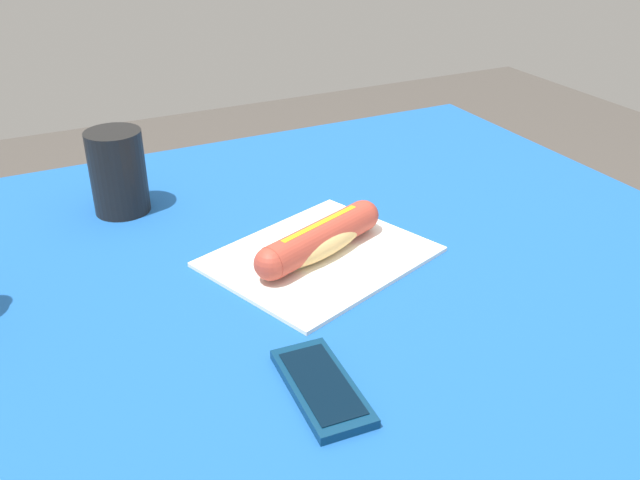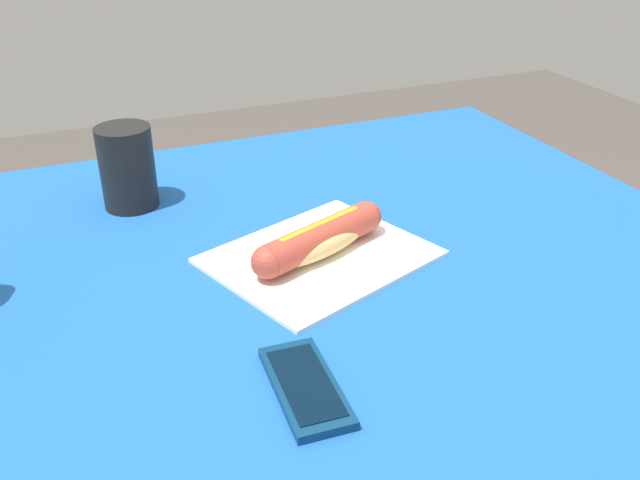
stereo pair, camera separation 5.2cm
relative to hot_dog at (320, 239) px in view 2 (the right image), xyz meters
name	(u,v)px [view 2 (the right image)]	position (x,y,z in m)	size (l,w,h in m)	color
dining_table	(306,327)	(0.02, -0.01, -0.15)	(1.23, 1.02, 0.76)	brown
paper_wrapper	(320,257)	(0.00, 0.00, -0.03)	(0.29, 0.23, 0.01)	white
hot_dog	(320,239)	(0.00, 0.00, 0.00)	(0.22, 0.12, 0.05)	#DBB26B
cell_phone	(305,386)	(0.12, 0.25, -0.03)	(0.07, 0.15, 0.01)	#0A2D4C
drinking_cup	(127,167)	(0.22, -0.28, 0.04)	(0.09, 0.09, 0.13)	black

